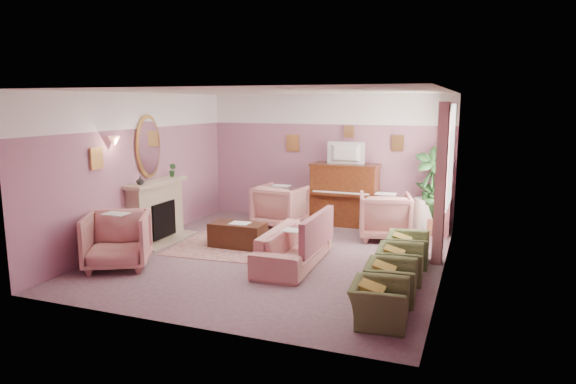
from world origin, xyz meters
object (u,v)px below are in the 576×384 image
(olive_chair_b, at_px, (391,275))
(side_table, at_px, (426,216))
(piano, at_px, (345,195))
(floral_armchair_right, at_px, (385,214))
(olive_chair_d, at_px, (408,244))
(sofa, at_px, (294,240))
(olive_chair_a, at_px, (379,296))
(coffee_table, at_px, (238,235))
(floral_armchair_front, at_px, (117,237))
(olive_chair_c, at_px, (400,258))
(television, at_px, (345,151))
(floral_armchair_left, at_px, (281,204))

(olive_chair_b, height_order, side_table, side_table)
(piano, height_order, floral_armchair_right, piano)
(olive_chair_b, bearing_deg, olive_chair_d, 90.00)
(olive_chair_d, bearing_deg, sofa, -157.86)
(sofa, bearing_deg, olive_chair_b, -28.24)
(olive_chair_a, distance_m, olive_chair_b, 0.82)
(coffee_table, bearing_deg, olive_chair_d, 1.96)
(floral_armchair_right, bearing_deg, floral_armchair_front, -138.20)
(floral_armchair_front, distance_m, olive_chair_c, 4.45)
(television, distance_m, olive_chair_c, 3.72)
(olive_chair_d, height_order, side_table, side_table)
(olive_chair_b, bearing_deg, television, 113.17)
(piano, height_order, olive_chair_a, piano)
(television, height_order, olive_chair_c, television)
(piano, xyz_separation_m, floral_armchair_front, (-2.66, -4.15, -0.15))
(floral_armchair_right, relative_size, olive_chair_d, 1.29)
(olive_chair_c, bearing_deg, olive_chair_a, -90.00)
(olive_chair_d, distance_m, side_table, 2.23)
(floral_armchair_right, bearing_deg, olive_chair_b, -78.32)
(floral_armchair_front, height_order, olive_chair_b, floral_armchair_front)
(olive_chair_d, bearing_deg, side_table, 88.26)
(olive_chair_d, bearing_deg, floral_armchair_right, 113.79)
(coffee_table, xyz_separation_m, olive_chair_c, (3.05, -0.72, 0.11))
(coffee_table, xyz_separation_m, olive_chair_b, (3.05, -1.54, 0.11))
(piano, xyz_separation_m, olive_chair_c, (1.67, -3.12, -0.32))
(piano, height_order, olive_chair_c, piano)
(television, xyz_separation_m, olive_chair_a, (1.67, -4.71, -1.27))
(floral_armchair_right, xyz_separation_m, olive_chair_d, (0.64, -1.45, -0.16))
(olive_chair_d, bearing_deg, olive_chair_c, -90.00)
(olive_chair_c, bearing_deg, floral_armchair_right, 105.72)
(television, bearing_deg, olive_chair_b, -66.83)
(piano, bearing_deg, olive_chair_b, -67.09)
(sofa, bearing_deg, side_table, 58.43)
(coffee_table, bearing_deg, olive_chair_c, -13.20)
(floral_armchair_right, height_order, floral_armchair_front, same)
(coffee_table, bearing_deg, side_table, 36.83)
(olive_chair_b, xyz_separation_m, side_table, (0.07, 3.87, 0.02))
(floral_armchair_left, bearing_deg, olive_chair_a, -54.80)
(olive_chair_c, bearing_deg, floral_armchair_front, -166.61)
(floral_armchair_right, distance_m, olive_chair_b, 3.16)
(olive_chair_a, bearing_deg, floral_armchair_front, 171.99)
(floral_armchair_front, relative_size, olive_chair_a, 1.29)
(floral_armchair_left, xyz_separation_m, olive_chair_a, (2.89, -4.10, -0.16))
(olive_chair_a, height_order, side_table, side_table)
(piano, bearing_deg, olive_chair_c, -61.92)
(piano, height_order, olive_chair_d, piano)
(sofa, bearing_deg, olive_chair_a, -45.25)
(coffee_table, height_order, side_table, side_table)
(television, xyz_separation_m, olive_chair_d, (1.67, -2.25, -1.27))
(floral_armchair_left, height_order, olive_chair_b, floral_armchair_left)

